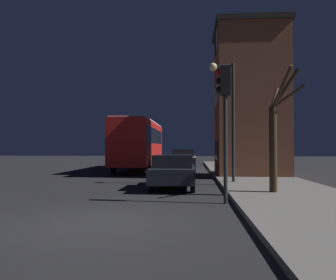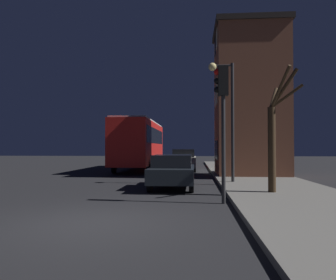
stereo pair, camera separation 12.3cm
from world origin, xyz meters
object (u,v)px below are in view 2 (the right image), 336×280
bare_tree (274,133)px  bus (140,141)px  streetlamp (226,102)px  car_mid_lane (184,160)px  traffic_light (222,104)px  car_near_lane (173,170)px

bare_tree → bus: size_ratio=0.40×
streetlamp → bare_tree: (1.32, -3.40, -1.56)m
bare_tree → car_mid_lane: 12.83m
streetlamp → bare_tree: size_ratio=1.29×
traffic_light → car_near_lane: size_ratio=0.99×
bus → car_near_lane: (3.25, -11.05, -1.44)m
traffic_light → bare_tree: 2.64m
streetlamp → car_near_lane: 4.04m
bare_tree → car_mid_lane: size_ratio=0.92×
car_near_lane → car_mid_lane: (0.14, 10.22, 0.08)m
car_near_lane → streetlamp: bearing=30.4°
bare_tree → bus: bearing=117.8°
bare_tree → streetlamp: bearing=111.3°
bare_tree → car_near_lane: bearing=150.8°
bare_tree → car_mid_lane: bare_tree is taller
bare_tree → car_mid_lane: bearing=106.0°
streetlamp → bus: (-5.58, 9.69, -1.56)m
traffic_light → car_mid_lane: 14.15m
streetlamp → traffic_light: bearing=-96.7°
bus → car_near_lane: bus is taller
streetlamp → bare_tree: bearing=-68.7°
traffic_light → bare_tree: size_ratio=0.99×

